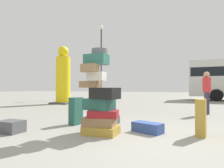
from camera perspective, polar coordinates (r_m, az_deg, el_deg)
The scene contains 10 objects.
ground_plane at distance 4.14m, azimuth 1.70°, elevation -15.44°, with size 80.00×80.00×0.00m, color gray.
suitcase_tower at distance 4.31m, azimuth -3.61°, elevation -5.11°, with size 0.88×0.75×1.89m.
suitcase_teal_upright_blue at distance 5.56m, azimuth -10.55°, elevation -7.78°, with size 0.22×0.37×0.75m, color #26594C.
suitcase_navy_foreground_far at distance 4.63m, azimuth 10.36°, elevation -12.45°, with size 0.68×0.33×0.23m, color #334F99.
suitcase_tan_behind_tower at distance 4.55m, azimuth 24.63°, elevation -8.99°, with size 0.20×0.31×0.79m, color #B28C33.
suitcase_charcoal_left_side at distance 5.10m, azimuth -27.52°, elevation -11.02°, with size 0.52×0.41×0.27m, color #4C4C51.
suitcase_charcoal_foreground_near at distance 5.71m, azimuth -1.70°, elevation -10.30°, with size 0.70×0.38×0.22m, color #4C4C51.
person_bearded_onlooker at distance 8.24m, azimuth 26.04°, elevation -1.28°, with size 0.30×0.33×1.63m.
yellow_dummy_statue at distance 12.72m, azimuth -14.17°, elevation 1.66°, with size 1.25×1.25×3.66m.
lamp_post at distance 17.90m, azimuth -3.18°, elevation 9.53°, with size 0.36×0.36×6.68m.
Camera 1 is at (1.32, -3.79, 1.03)m, focal length 31.15 mm.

